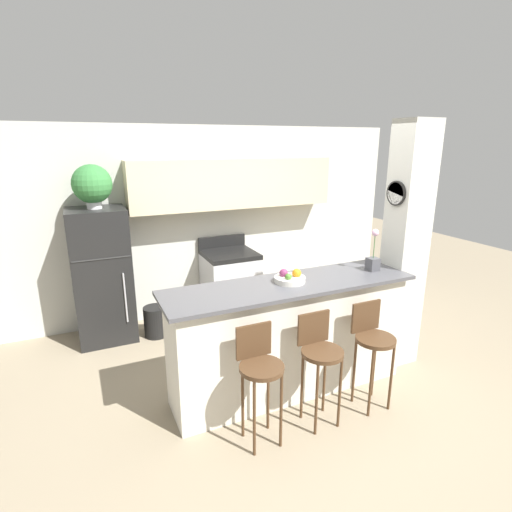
{
  "coord_description": "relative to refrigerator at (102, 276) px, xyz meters",
  "views": [
    {
      "loc": [
        -1.71,
        -2.98,
        2.33
      ],
      "look_at": [
        0.0,
        0.77,
        1.15
      ],
      "focal_mm": 28.0,
      "sensor_mm": 36.0,
      "label": 1
    }
  ],
  "objects": [
    {
      "name": "pillar_right",
      "position": [
        2.86,
        -1.85,
        0.48
      ],
      "size": [
        0.38,
        0.32,
        2.55
      ],
      "color": "silver",
      "rests_on": "ground_plane"
    },
    {
      "name": "bar_stool_mid",
      "position": [
        1.51,
        -2.37,
        -0.16
      ],
      "size": [
        0.35,
        0.35,
        0.97
      ],
      "color": "#4C331E",
      "rests_on": "ground_plane"
    },
    {
      "name": "bar_stool_right",
      "position": [
        2.06,
        -2.37,
        -0.16
      ],
      "size": [
        0.35,
        0.35,
        0.97
      ],
      "color": "#4C331E",
      "rests_on": "ground_plane"
    },
    {
      "name": "trash_bin",
      "position": [
        0.54,
        -0.2,
        -0.61
      ],
      "size": [
        0.28,
        0.28,
        0.38
      ],
      "color": "black",
      "rests_on": "ground_plane"
    },
    {
      "name": "fruit_bowl",
      "position": [
        1.52,
        -1.84,
        0.33
      ],
      "size": [
        0.28,
        0.28,
        0.12
      ],
      "color": "silver",
      "rests_on": "counter_bar"
    },
    {
      "name": "wall_back",
      "position": [
        1.61,
        0.29,
        0.69
      ],
      "size": [
        5.6,
        0.38,
        2.55
      ],
      "color": "silver",
      "rests_on": "ground_plane"
    },
    {
      "name": "counter_bar",
      "position": [
        1.51,
        -1.86,
        -0.25
      ],
      "size": [
        2.38,
        0.64,
        1.1
      ],
      "color": "silver",
      "rests_on": "ground_plane"
    },
    {
      "name": "potted_plant_on_fridge",
      "position": [
        -0.0,
        0.0,
        1.07
      ],
      "size": [
        0.44,
        0.44,
        0.49
      ],
      "color": "silver",
      "rests_on": "refrigerator"
    },
    {
      "name": "bar_stool_left",
      "position": [
        0.96,
        -2.37,
        -0.16
      ],
      "size": [
        0.35,
        0.35,
        0.97
      ],
      "color": "#4C331E",
      "rests_on": "ground_plane"
    },
    {
      "name": "stove_range",
      "position": [
        1.62,
        -0.01,
        -0.34
      ],
      "size": [
        0.68,
        0.66,
        1.07
      ],
      "color": "silver",
      "rests_on": "ground_plane"
    },
    {
      "name": "ground_plane",
      "position": [
        1.51,
        -1.86,
        -0.8
      ],
      "size": [
        14.0,
        14.0,
        0.0
      ],
      "primitive_type": "plane",
      "color": "gray"
    },
    {
      "name": "refrigerator",
      "position": [
        0.0,
        0.0,
        0.0
      ],
      "size": [
        0.65,
        0.63,
        1.61
      ],
      "color": "black",
      "rests_on": "ground_plane"
    },
    {
      "name": "orchid_vase",
      "position": [
        2.43,
        -1.87,
        0.42
      ],
      "size": [
        0.11,
        0.11,
        0.42
      ],
      "color": "#4C4C51",
      "rests_on": "counter_bar"
    }
  ]
}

